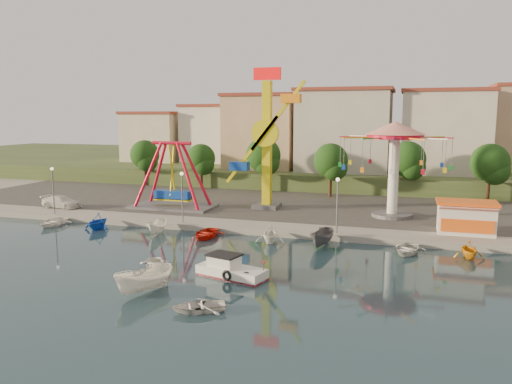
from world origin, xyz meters
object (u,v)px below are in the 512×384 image
at_px(pirate_ship_ride, 172,177).
at_px(kamikaze_tower, 269,142).
at_px(wave_swinger, 395,148).
at_px(rowboat_a, 154,264).
at_px(van, 62,202).
at_px(cabin_motorboat, 230,271).
at_px(skiff, 144,280).

xyz_separation_m(pirate_ship_ride, kamikaze_tower, (11.16, 2.96, 4.10)).
bearing_deg(wave_swinger, rowboat_a, -126.28).
bearing_deg(kamikaze_tower, van, -164.02).
bearing_deg(van, pirate_ship_ride, -70.42).
relative_size(cabin_motorboat, rowboat_a, 1.73).
xyz_separation_m(pirate_ship_ride, skiff, (10.73, -25.54, -3.53)).
distance_m(kamikaze_tower, skiff, 29.50).
distance_m(pirate_ship_ride, cabin_motorboat, 25.97).
xyz_separation_m(cabin_motorboat, skiff, (-4.28, -4.70, 0.38)).
bearing_deg(pirate_ship_ride, cabin_motorboat, -54.24).
xyz_separation_m(pirate_ship_ride, rowboat_a, (8.69, -20.52, -4.07)).
bearing_deg(skiff, wave_swinger, 86.90).
distance_m(pirate_ship_ride, wave_swinger, 25.80).
bearing_deg(van, kamikaze_tower, -71.41).
bearing_deg(skiff, cabin_motorboat, 72.45).
xyz_separation_m(kamikaze_tower, wave_swinger, (14.25, -0.69, -0.30)).
xyz_separation_m(pirate_ship_ride, cabin_motorboat, (15.01, -20.84, -3.91)).
height_order(skiff, van, van).
height_order(rowboat_a, skiff, skiff).
xyz_separation_m(skiff, van, (-23.60, 21.61, 0.46)).
xyz_separation_m(kamikaze_tower, cabin_motorboat, (3.84, -23.79, -8.01)).
bearing_deg(wave_swinger, skiff, -117.85).
distance_m(pirate_ship_ride, van, 13.81).
bearing_deg(skiff, van, 162.28).
relative_size(rowboat_a, van, 0.64).
distance_m(pirate_ship_ride, kamikaze_tower, 12.26).
bearing_deg(pirate_ship_ride, kamikaze_tower, 14.83).
bearing_deg(cabin_motorboat, pirate_ship_ride, 140.38).
distance_m(wave_swinger, cabin_motorboat, 26.49).
height_order(cabin_motorboat, skiff, skiff).
height_order(kamikaze_tower, cabin_motorboat, kamikaze_tower).
bearing_deg(van, wave_swinger, -78.20).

